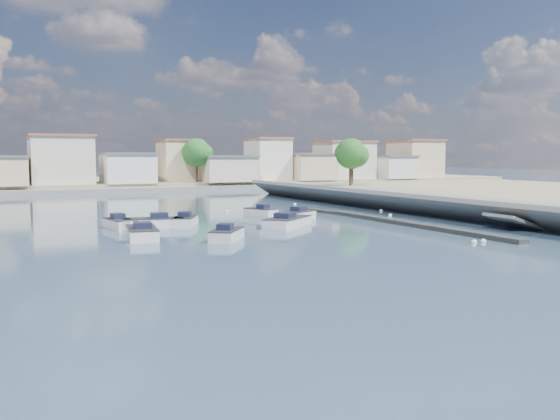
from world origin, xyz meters
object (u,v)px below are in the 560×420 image
object	(u,v)px
motorboat_a	(142,233)
motorboat_e	(186,221)
motorboat_b	(228,235)
motorboat_g	(120,224)
motorboat_h	(289,222)
motorboat_c	(150,223)
motorboat_d	(294,216)
motorboat_f	(259,213)

from	to	relation	value
motorboat_a	motorboat_e	size ratio (longest dim) A/B	1.29
motorboat_a	motorboat_b	world-z (taller)	same
motorboat_a	motorboat_g	size ratio (longest dim) A/B	1.25
motorboat_e	motorboat_h	world-z (taller)	same
motorboat_g	motorboat_h	bearing A→B (deg)	-18.02
motorboat_b	motorboat_h	world-z (taller)	same
motorboat_b	motorboat_h	bearing A→B (deg)	36.89
motorboat_a	motorboat_c	world-z (taller)	same
motorboat_d	motorboat_g	world-z (taller)	same
motorboat_b	motorboat_e	bearing A→B (deg)	89.59
motorboat_a	motorboat_g	bearing A→B (deg)	92.27
motorboat_b	motorboat_e	xyz separation A→B (m)	(0.08, 10.69, 0.00)
motorboat_b	motorboat_e	distance (m)	10.69
motorboat_c	motorboat_d	world-z (taller)	same
motorboat_e	motorboat_h	distance (m)	9.23
motorboat_d	motorboat_f	xyz separation A→B (m)	(-1.57, 4.92, 0.00)
motorboat_c	motorboat_e	size ratio (longest dim) A/B	1.25
motorboat_c	motorboat_h	distance (m)	12.08
motorboat_f	motorboat_h	size ratio (longest dim) A/B	0.70
motorboat_g	motorboat_h	xyz separation A→B (m)	(13.78, -4.48, -0.00)
motorboat_e	motorboat_h	bearing A→B (deg)	-30.24
motorboat_c	motorboat_f	distance (m)	13.56
motorboat_d	motorboat_e	world-z (taller)	same
motorboat_d	motorboat_g	size ratio (longest dim) A/B	1.01
motorboat_a	motorboat_h	xyz separation A→B (m)	(13.51, 2.19, -0.00)
motorboat_b	motorboat_c	world-z (taller)	same
motorboat_f	motorboat_g	world-z (taller)	same
motorboat_h	motorboat_f	bearing A→B (deg)	82.48
motorboat_a	motorboat_d	xyz separation A→B (m)	(16.33, 6.73, -0.00)
motorboat_e	motorboat_b	bearing A→B (deg)	-90.41
motorboat_c	motorboat_f	size ratio (longest dim) A/B	1.42
motorboat_a	motorboat_f	size ratio (longest dim) A/B	1.46
motorboat_d	motorboat_e	xyz separation A→B (m)	(-10.80, 0.10, 0.00)
motorboat_f	motorboat_h	distance (m)	9.54
motorboat_c	motorboat_d	bearing A→B (deg)	0.99
motorboat_c	motorboat_g	world-z (taller)	same
motorboat_a	motorboat_d	distance (m)	17.67
motorboat_d	motorboat_g	xyz separation A→B (m)	(-16.60, -0.06, 0.00)
motorboat_h	motorboat_g	bearing A→B (deg)	161.98
motorboat_c	motorboat_h	bearing A→B (deg)	-20.85
motorboat_a	motorboat_h	size ratio (longest dim) A/B	1.02
motorboat_f	motorboat_a	bearing A→B (deg)	-141.72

